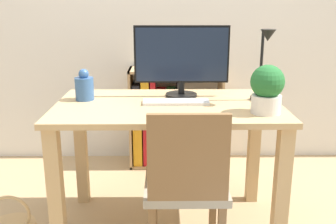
% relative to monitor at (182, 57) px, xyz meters
% --- Properties ---
extents(desk, '(1.22, 0.73, 0.75)m').
position_rel_monitor_xyz_m(desk, '(-0.08, -0.18, -0.37)').
color(desk, tan).
rests_on(desk, ground_plane).
extents(monitor, '(0.54, 0.18, 0.41)m').
position_rel_monitor_xyz_m(monitor, '(0.00, 0.00, 0.00)').
color(monitor, black).
rests_on(monitor, desk).
extents(keyboard, '(0.36, 0.11, 0.02)m').
position_rel_monitor_xyz_m(keyboard, '(-0.04, -0.17, -0.22)').
color(keyboard, silver).
rests_on(keyboard, desk).
extents(vase, '(0.10, 0.10, 0.18)m').
position_rel_monitor_xyz_m(vase, '(-0.55, -0.08, -0.15)').
color(vase, '#33598C').
rests_on(vase, desk).
extents(desk_lamp, '(0.10, 0.19, 0.40)m').
position_rel_monitor_xyz_m(desk_lamp, '(0.43, -0.15, 0.02)').
color(desk_lamp, black).
rests_on(desk_lamp, desk).
extents(potted_plant, '(0.17, 0.17, 0.24)m').
position_rel_monitor_xyz_m(potted_plant, '(0.40, -0.36, -0.10)').
color(potted_plant, silver).
rests_on(potted_plant, desk).
extents(chair, '(0.40, 0.40, 0.83)m').
position_rel_monitor_xyz_m(chair, '(0.00, -0.53, -0.53)').
color(chair, '#9E937F').
rests_on(chair, ground_plane).
extents(bookshelf, '(0.73, 0.28, 0.78)m').
position_rel_monitor_xyz_m(bookshelf, '(-0.12, 0.76, -0.60)').
color(bookshelf, tan).
rests_on(bookshelf, ground_plane).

